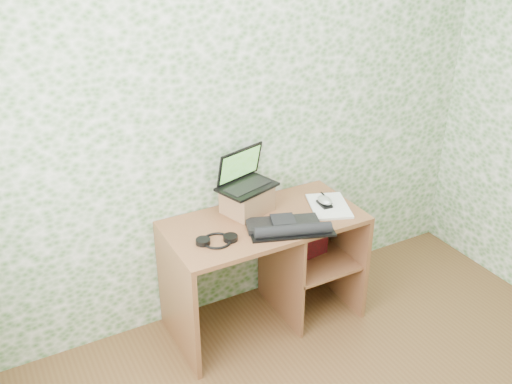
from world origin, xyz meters
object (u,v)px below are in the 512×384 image
desk (273,252)px  laptop (244,178)px  notepad (329,206)px  keyboard (287,227)px  riser (247,200)px

desk → laptop: (-0.12, 0.15, 0.48)m
desk → notepad: size_ratio=3.65×
laptop → keyboard: size_ratio=0.80×
laptop → notepad: bearing=-43.4°
laptop → desk: bearing=-69.3°
desk → riser: riser is taller
desk → riser: (-0.12, 0.12, 0.35)m
desk → riser: 0.39m
desk → laptop: bearing=128.0°
desk → riser: bearing=135.8°
desk → notepad: 0.46m
desk → laptop: 0.52m
laptop → notepad: 0.57m
keyboard → laptop: bearing=124.9°
riser → notepad: bearing=-22.3°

